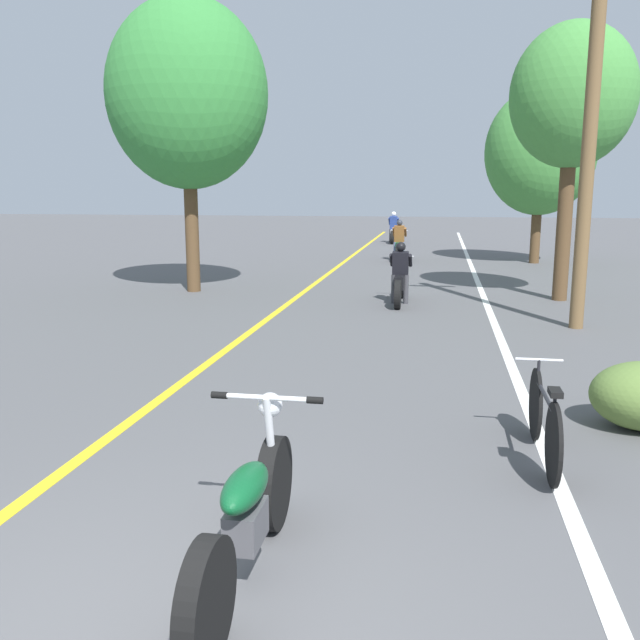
# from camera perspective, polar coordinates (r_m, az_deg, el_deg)

# --- Properties ---
(lane_stripe_center) EXTENTS (0.14, 48.00, 0.01)m
(lane_stripe_center) POSITION_cam_1_polar(r_m,az_deg,el_deg) (16.19, -1.39, 2.37)
(lane_stripe_center) COLOR yellow
(lane_stripe_center) RESTS_ON ground
(lane_stripe_edge) EXTENTS (0.14, 48.00, 0.01)m
(lane_stripe_edge) POSITION_cam_1_polar(r_m,az_deg,el_deg) (15.91, 13.62, 1.92)
(lane_stripe_edge) COLOR white
(lane_stripe_edge) RESTS_ON ground
(utility_pole) EXTENTS (1.10, 0.24, 7.01)m
(utility_pole) POSITION_cam_1_polar(r_m,az_deg,el_deg) (12.65, 21.86, 15.57)
(utility_pole) COLOR brown
(utility_pole) RESTS_ON ground
(roadside_tree_right_near) EXTENTS (2.61, 2.35, 5.86)m
(roadside_tree_right_near) POSITION_cam_1_polar(r_m,az_deg,el_deg) (15.88, 20.51, 17.12)
(roadside_tree_right_near) COLOR #513A23
(roadside_tree_right_near) RESTS_ON ground
(roadside_tree_right_far) EXTENTS (3.55, 3.20, 5.67)m
(roadside_tree_right_far) POSITION_cam_1_polar(r_m,az_deg,el_deg) (23.71, 18.07, 13.30)
(roadside_tree_right_far) COLOR #513A23
(roadside_tree_right_far) RESTS_ON ground
(roadside_tree_left) EXTENTS (3.73, 3.36, 6.71)m
(roadside_tree_left) POSITION_cam_1_polar(r_m,az_deg,el_deg) (16.59, -11.13, 18.11)
(roadside_tree_left) COLOR #513A23
(roadside_tree_left) RESTS_ON ground
(motorcycle_foreground) EXTENTS (0.77, 2.13, 1.05)m
(motorcycle_foreground) POSITION_cam_1_polar(r_m,az_deg,el_deg) (4.37, -6.14, -16.11)
(motorcycle_foreground) COLOR black
(motorcycle_foreground) RESTS_ON ground
(motorcycle_rider_lead) EXTENTS (0.50, 2.09, 1.32)m
(motorcycle_rider_lead) POSITION_cam_1_polar(r_m,az_deg,el_deg) (14.64, 6.76, 3.35)
(motorcycle_rider_lead) COLOR black
(motorcycle_rider_lead) RESTS_ON ground
(motorcycle_rider_mid) EXTENTS (0.50, 2.04, 1.40)m
(motorcycle_rider_mid) POSITION_cam_1_polar(r_m,az_deg,el_deg) (23.54, 6.68, 6.25)
(motorcycle_rider_mid) COLOR black
(motorcycle_rider_mid) RESTS_ON ground
(motorcycle_rider_far) EXTENTS (0.50, 2.14, 1.43)m
(motorcycle_rider_far) POSITION_cam_1_polar(r_m,az_deg,el_deg) (31.56, 6.20, 7.44)
(motorcycle_rider_far) COLOR black
(motorcycle_rider_far) RESTS_ON ground
(bicycle_parked) EXTENTS (0.44, 1.80, 0.82)m
(bicycle_parked) POSITION_cam_1_polar(r_m,az_deg,el_deg) (6.45, 18.35, -7.99)
(bicycle_parked) COLOR black
(bicycle_parked) RESTS_ON ground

